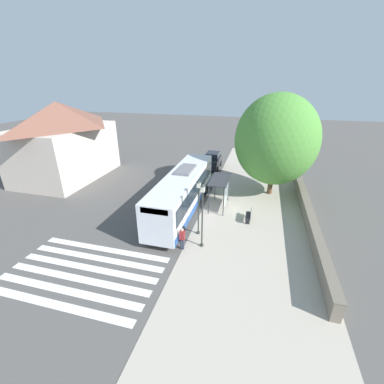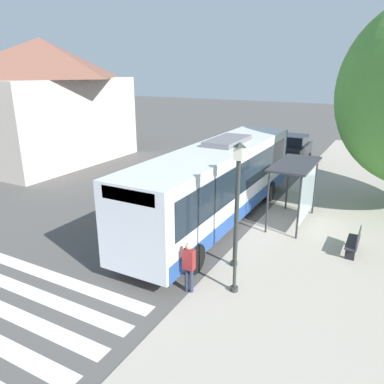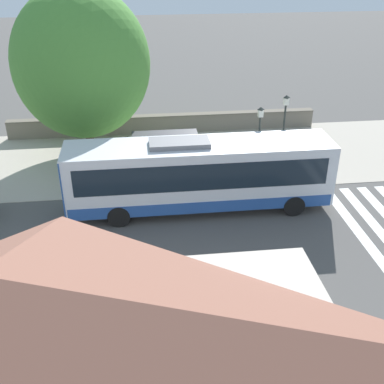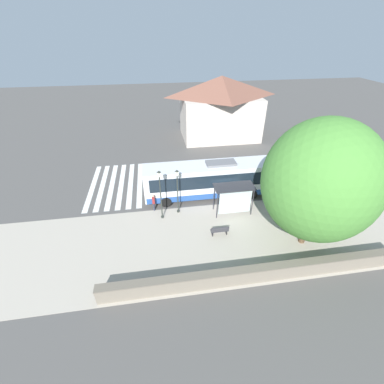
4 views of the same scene
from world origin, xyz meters
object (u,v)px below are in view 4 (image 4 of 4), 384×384
(pedestrian, at_px, (154,201))
(bus, at_px, (211,179))
(street_lamp_near, at_px, (177,188))
(parked_car_behind_bus, at_px, (327,179))
(shade_tree, at_px, (320,181))
(street_lamp_far, at_px, (160,191))
(bus_shelter, at_px, (234,192))
(bench, at_px, (220,231))

(pedestrian, bearing_deg, bus, -73.94)
(street_lamp_near, height_order, parked_car_behind_bus, street_lamp_near)
(bus, height_order, pedestrian, bus)
(street_lamp_near, bearing_deg, shade_tree, -119.99)
(street_lamp_far, bearing_deg, parked_car_behind_bus, -81.62)
(bus_shelter, height_order, street_lamp_near, street_lamp_near)
(bus, bearing_deg, pedestrian, 106.06)
(bus, bearing_deg, street_lamp_near, 123.00)
(bus_shelter, bearing_deg, pedestrian, 77.65)
(bus, bearing_deg, bench, 175.58)
(bench, bearing_deg, bus_shelter, -34.81)
(bus, height_order, parked_car_behind_bus, bus)
(bench, relative_size, parked_car_behind_bus, 0.36)
(street_lamp_far, relative_size, shade_tree, 0.48)
(pedestrian, height_order, shade_tree, shade_tree)
(street_lamp_far, height_order, shade_tree, shade_tree)
(bus, height_order, bus_shelter, bus)
(parked_car_behind_bus, bearing_deg, street_lamp_near, 96.96)
(pedestrian, relative_size, bench, 1.15)
(bus, bearing_deg, bus_shelter, -155.84)
(bench, height_order, parked_car_behind_bus, parked_car_behind_bus)
(bus, xyz_separation_m, shade_tree, (-7.27, -5.57, 3.52))
(pedestrian, xyz_separation_m, parked_car_behind_bus, (1.27, -17.33, 0.02))
(bus, distance_m, street_lamp_far, 5.55)
(street_lamp_far, bearing_deg, street_lamp_near, -67.43)
(bench, bearing_deg, pedestrian, 50.71)
(bus_shelter, height_order, street_lamp_far, street_lamp_far)
(pedestrian, height_order, parked_car_behind_bus, parked_car_behind_bus)
(bus_shelter, xyz_separation_m, street_lamp_near, (0.89, 4.67, 0.32))
(bench, height_order, shade_tree, shade_tree)
(bus, distance_m, parked_car_behind_bus, 11.97)
(street_lamp_near, distance_m, street_lamp_far, 1.57)
(street_lamp_far, distance_m, parked_car_behind_bus, 16.95)
(bus, xyz_separation_m, street_lamp_far, (-2.74, 4.74, 0.87))
(street_lamp_near, bearing_deg, bus, -57.00)
(bus_shelter, xyz_separation_m, shade_tree, (-4.24, -4.21, 3.18))
(pedestrian, height_order, bench, pedestrian)
(pedestrian, relative_size, street_lamp_near, 0.39)
(bus, xyz_separation_m, parked_car_behind_bus, (-0.29, -11.94, -0.86))
(bench, xyz_separation_m, street_lamp_far, (2.87, 4.31, 2.23))
(street_lamp_near, bearing_deg, street_lamp_far, 112.57)
(bus_shelter, bearing_deg, bus, 24.16)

